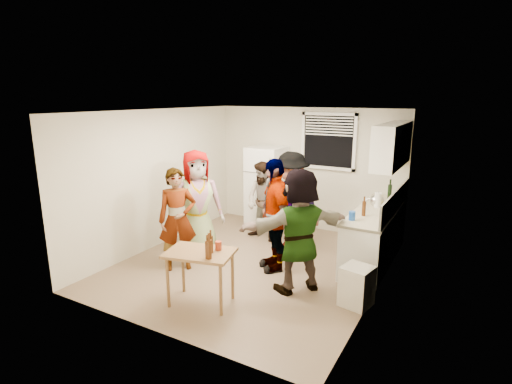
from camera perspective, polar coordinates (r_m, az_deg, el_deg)
The scene contains 23 objects.
room at distance 6.74m, azimuth -0.42°, elevation -10.27°, with size 4.00×4.50×2.50m, color beige, non-canonical shape.
window at distance 8.04m, azimuth 10.29°, elevation 7.14°, with size 1.12×0.10×1.06m, color white, non-canonical shape.
refrigerator at distance 8.38m, azimuth 1.49°, elevation 0.67°, with size 0.70×0.70×1.70m, color white.
counter_lower at distance 7.03m, azimuth 16.61°, elevation -6.08°, with size 0.60×2.20×0.86m, color white.
countertop at distance 6.89m, azimuth 16.86°, elevation -2.55°, with size 0.64×2.22×0.04m, color beige.
backsplash at distance 6.79m, azimuth 19.32°, elevation -1.23°, with size 0.03×2.20×0.36m, color beige.
upper_cabinets at distance 6.85m, azimuth 18.92°, elevation 6.36°, with size 0.34×1.60×0.70m, color white.
kettle at distance 7.09m, azimuth 16.84°, elevation -1.94°, with size 0.26×0.22×0.22m, color silver, non-canonical shape.
paper_towel at distance 7.02m, azimuth 16.96°, elevation -2.10°, with size 0.12×0.12×0.25m, color white.
wine_bottle at distance 7.57m, azimuth 18.46°, elevation -1.09°, with size 0.07×0.07×0.28m, color black.
beer_bottle_counter at distance 6.47m, azimuth 15.09°, elevation -3.29°, with size 0.06×0.06×0.23m, color #47230C.
blue_cup at distance 6.21m, azimuth 13.52°, elevation -3.92°, with size 0.10×0.10×0.13m, color #1747A4.
picture_frame at distance 7.03m, azimuth 19.04°, elevation -1.63°, with size 0.02×0.17×0.14m, color gold.
trash_bin at distance 5.60m, azimuth 14.19°, elevation -13.11°, with size 0.37×0.37×0.55m, color beige.
serving_table at distance 5.66m, azimuth -7.77°, elevation -15.37°, with size 0.88×0.58×0.74m, color brown, non-canonical shape.
beer_bottle_table at distance 5.11m, azimuth -6.67°, elevation -9.44°, with size 0.07×0.07×0.25m, color #47230C.
red_cup at distance 5.37m, azimuth -5.39°, elevation -8.22°, with size 0.09×0.09×0.12m, color #9F351B.
guest_grey at distance 7.16m, azimuth -8.17°, elevation -8.94°, with size 0.91×1.86×0.59m, color gray.
guest_stripe at distance 6.73m, azimuth -10.82°, elevation -10.56°, with size 0.60×1.65×0.39m, color #141933.
guest_back_left at distance 7.83m, azimuth 1.07°, elevation -6.78°, with size 0.74×1.53×0.58m, color brown.
guest_back_right at distance 7.41m, azimuth 4.86°, elevation -8.05°, with size 1.15×1.78×0.66m, color #39393E.
guest_black at distance 6.61m, azimuth 2.55°, elevation -10.78°, with size 1.06×1.80×0.44m, color black.
guest_orange at distance 5.99m, azimuth 5.95°, elevation -13.59°, with size 1.66×1.79×0.53m, color #CE7A45.
Camera 1 is at (3.06, -5.35, 2.74)m, focal length 28.00 mm.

